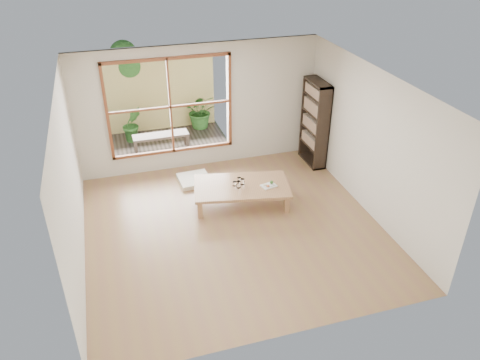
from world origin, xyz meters
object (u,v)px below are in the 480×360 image
object	(u,v)px
low_table	(242,187)
garden_bench	(161,137)
bookshelf	(315,123)
food_tray	(269,185)

from	to	relation	value
low_table	garden_bench	bearing A→B (deg)	124.25
bookshelf	food_tray	distance (m)	2.04
food_tray	bookshelf	bearing A→B (deg)	28.71
food_tray	garden_bench	xyz separation A→B (m)	(-1.60, 2.77, -0.04)
bookshelf	food_tray	xyz separation A→B (m)	(-1.48, -1.32, -0.51)
low_table	bookshelf	distance (m)	2.35
bookshelf	garden_bench	size ratio (longest dim) A/B	1.46
bookshelf	low_table	bearing A→B (deg)	-149.60
garden_bench	bookshelf	bearing A→B (deg)	-26.23
bookshelf	food_tray	world-z (taller)	bookshelf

